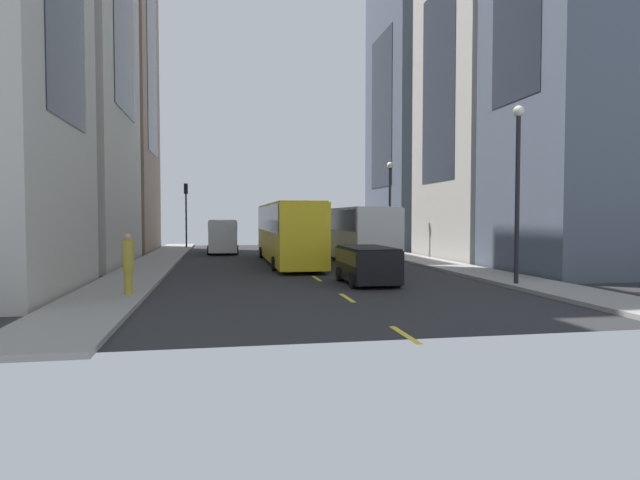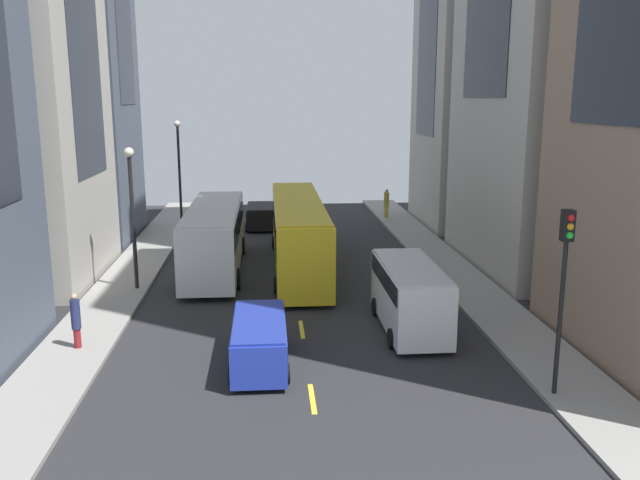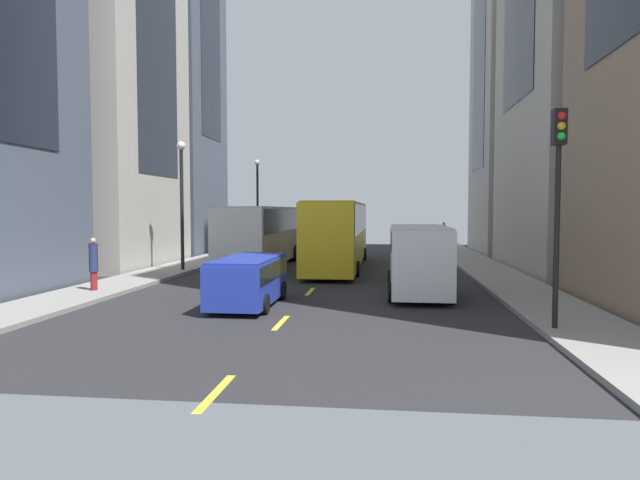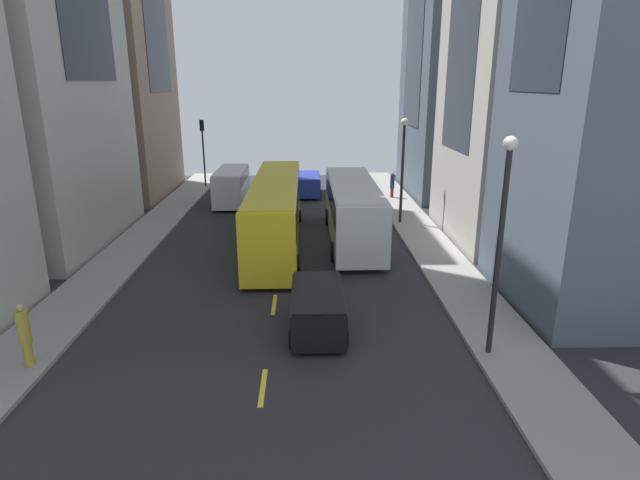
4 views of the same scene
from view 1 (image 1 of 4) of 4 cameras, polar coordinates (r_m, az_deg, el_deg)
The scene contains 24 objects.
ground_plane at distance 33.61m, azimuth -3.01°, elevation -2.36°, with size 42.93×42.93×0.00m, color #28282B.
sidewalk_west at distance 35.58m, azimuth 10.13°, elevation -2.01°, with size 2.63×44.00×0.15m, color gray.
sidewalk_east at distance 33.56m, azimuth -16.95°, elevation -2.34°, with size 2.63×44.00×0.15m, color gray.
lane_stripe_0 at distance 54.46m, azimuth -5.84°, elevation -0.53°, with size 0.16×2.00×0.01m, color yellow.
lane_stripe_1 at distance 48.49m, azimuth -5.28°, elevation -0.89°, with size 0.16×2.00×0.01m, color yellow.
lane_stripe_2 at distance 42.53m, azimuth -4.56°, elevation -1.35°, with size 0.16×2.00×0.01m, color yellow.
lane_stripe_3 at distance 36.58m, azimuth -3.61°, elevation -1.96°, with size 0.16×2.00×0.01m, color yellow.
lane_stripe_4 at distance 30.65m, azimuth -2.29°, elevation -2.81°, with size 0.16×2.00×0.01m, color yellow.
lane_stripe_5 at distance 24.76m, azimuth -0.33°, elevation -4.06°, with size 0.16×2.00×0.01m, color yellow.
lane_stripe_6 at distance 18.93m, azimuth 2.85°, elevation -6.07°, with size 0.16×2.00×0.01m, color yellow.
lane_stripe_7 at distance 13.25m, azimuth 8.88°, elevation -9.78°, with size 0.16×2.00×0.01m, color yellow.
building_west_0 at distance 50.74m, azimuth 11.74°, elevation 12.90°, with size 9.58×10.87×24.15m.
building_west_1 at distance 38.65m, azimuth 16.59°, elevation 15.06°, with size 6.14×9.63×22.65m.
building_east_0 at distance 49.61m, azimuth -23.07°, elevation 19.64°, with size 9.64×10.91×35.29m.
city_bus_white at distance 34.05m, azimuth 3.69°, elevation 1.08°, with size 2.81×11.28×3.35m.
streetcar_yellow at distance 32.94m, azimuth -3.47°, elevation 1.24°, with size 2.70×14.63×3.59m.
delivery_van_white at distance 42.57m, azimuth -10.16°, elevation 0.65°, with size 2.25×5.89×2.58m.
car_blue_0 at distance 46.01m, azimuth -3.03°, elevation 0.12°, with size 1.92×4.57×1.61m.
car_black_1 at distance 22.78m, azimuth 4.96°, elevation -2.32°, with size 2.03×4.04×1.56m.
pedestrian_waiting_curb at distance 45.55m, azimuth 5.29°, elevation 0.39°, with size 0.33×0.33×1.98m.
pedestrian_crossing_near at distance 19.76m, azimuth -19.44°, elevation -2.20°, with size 0.38×0.38×2.09m.
traffic_light_near_corner at distance 48.83m, azimuth -13.85°, elevation 3.80°, with size 0.32×0.44×5.56m.
streetlamp_near at distance 23.09m, azimuth 19.99°, elevation 6.42°, with size 0.44×0.44×7.05m.
streetlamp_far at distance 38.28m, azimuth 7.33°, elevation 4.43°, with size 0.44×0.44×6.47m.
Camera 1 is at (4.28, 33.22, 2.80)m, focal length 30.56 mm.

